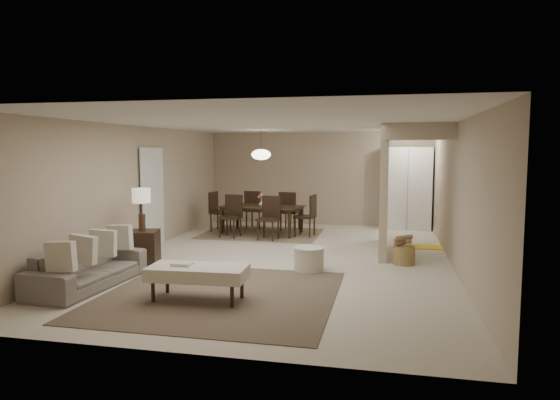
% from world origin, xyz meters
% --- Properties ---
extents(floor, '(9.00, 9.00, 0.00)m').
position_xyz_m(floor, '(0.00, 0.00, 0.00)').
color(floor, beige).
rests_on(floor, ground).
extents(ceiling, '(9.00, 9.00, 0.00)m').
position_xyz_m(ceiling, '(0.00, 0.00, 2.50)').
color(ceiling, white).
rests_on(ceiling, back_wall).
extents(back_wall, '(6.00, 0.00, 6.00)m').
position_xyz_m(back_wall, '(0.00, 4.50, 1.25)').
color(back_wall, tan).
rests_on(back_wall, floor).
extents(left_wall, '(0.00, 9.00, 9.00)m').
position_xyz_m(left_wall, '(-3.00, 0.00, 1.25)').
color(left_wall, tan).
rests_on(left_wall, floor).
extents(right_wall, '(0.00, 9.00, 9.00)m').
position_xyz_m(right_wall, '(3.00, 0.00, 1.25)').
color(right_wall, tan).
rests_on(right_wall, floor).
extents(partition, '(0.15, 2.50, 2.50)m').
position_xyz_m(partition, '(1.80, 1.25, 1.25)').
color(partition, tan).
rests_on(partition, floor).
extents(doorway, '(0.04, 0.90, 2.04)m').
position_xyz_m(doorway, '(-2.97, 0.60, 1.02)').
color(doorway, black).
rests_on(doorway, floor).
extents(pantry_cabinet, '(1.20, 0.55, 2.10)m').
position_xyz_m(pantry_cabinet, '(2.35, 4.15, 1.05)').
color(pantry_cabinet, white).
rests_on(pantry_cabinet, floor).
extents(flush_light, '(0.44, 0.44, 0.05)m').
position_xyz_m(flush_light, '(2.30, 3.20, 2.46)').
color(flush_light, white).
rests_on(flush_light, ceiling).
extents(living_rug, '(3.20, 3.20, 0.01)m').
position_xyz_m(living_rug, '(-0.40, -2.51, 0.01)').
color(living_rug, brown).
rests_on(living_rug, floor).
extents(sofa, '(2.05, 0.88, 0.59)m').
position_xyz_m(sofa, '(-2.45, -2.51, 0.29)').
color(sofa, slate).
rests_on(sofa, floor).
extents(ottoman_bench, '(1.35, 0.67, 0.47)m').
position_xyz_m(ottoman_bench, '(-0.60, -2.81, 0.38)').
color(ottoman_bench, beige).
rests_on(ottoman_bench, living_rug).
extents(side_table, '(0.65, 0.65, 0.59)m').
position_xyz_m(side_table, '(-2.40, -0.92, 0.30)').
color(side_table, black).
rests_on(side_table, floor).
extents(table_lamp, '(0.32, 0.32, 0.76)m').
position_xyz_m(table_lamp, '(-2.40, -0.92, 1.15)').
color(table_lamp, '#4C3320').
rests_on(table_lamp, side_table).
extents(round_pouf, '(0.52, 0.52, 0.40)m').
position_xyz_m(round_pouf, '(0.60, -0.86, 0.20)').
color(round_pouf, beige).
rests_on(round_pouf, floor).
extents(wicker_basket, '(0.39, 0.39, 0.32)m').
position_xyz_m(wicker_basket, '(2.17, 0.00, 0.16)').
color(wicker_basket, olive).
rests_on(wicker_basket, floor).
extents(dining_rug, '(2.80, 2.10, 0.01)m').
position_xyz_m(dining_rug, '(-1.11, 2.61, 0.01)').
color(dining_rug, '#826F50').
rests_on(dining_rug, floor).
extents(dining_table, '(2.07, 1.35, 0.68)m').
position_xyz_m(dining_table, '(-1.11, 2.61, 0.34)').
color(dining_table, black).
rests_on(dining_table, dining_rug).
extents(dining_chairs, '(2.69, 2.10, 0.99)m').
position_xyz_m(dining_chairs, '(-1.11, 2.61, 0.49)').
color(dining_chairs, black).
rests_on(dining_chairs, dining_rug).
extents(vase, '(0.14, 0.14, 0.13)m').
position_xyz_m(vase, '(-1.11, 2.61, 0.74)').
color(vase, white).
rests_on(vase, dining_table).
extents(yellow_mat, '(0.91, 0.56, 0.01)m').
position_xyz_m(yellow_mat, '(2.69, 1.71, 0.01)').
color(yellow_mat, yellow).
rests_on(yellow_mat, floor).
extents(pendant_light, '(0.46, 0.46, 0.71)m').
position_xyz_m(pendant_light, '(-1.11, 2.61, 1.92)').
color(pendant_light, '#4C3320').
rests_on(pendant_light, ceiling).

